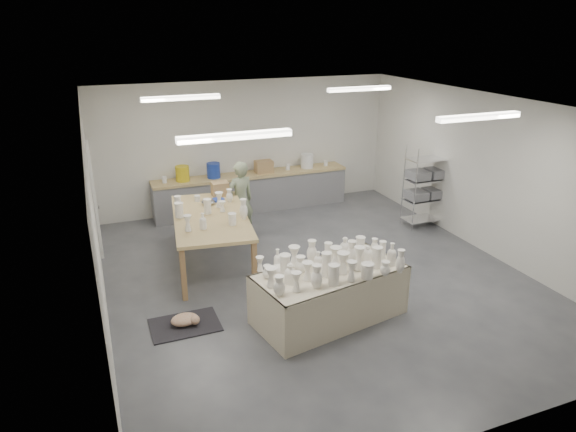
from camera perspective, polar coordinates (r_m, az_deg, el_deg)
name	(u,v)px	position (r m, az deg, el deg)	size (l,w,h in m)	color
room	(311,163)	(8.40, 2.55, 5.91)	(8.00, 8.02, 3.00)	#424449
back_counter	(252,191)	(12.11, -4.04, 2.83)	(4.60, 0.60, 1.24)	tan
wire_shelf	(426,185)	(11.44, 15.06, 3.33)	(0.88, 0.48, 1.80)	silver
drying_table	(329,291)	(7.74, 4.63, -8.34)	(2.40, 1.47, 1.16)	olive
work_table	(211,214)	(9.38, -8.52, 0.17)	(1.62, 2.71, 1.33)	tan
rug	(185,325)	(7.90, -11.38, -11.78)	(1.00, 0.70, 0.02)	black
cat	(186,319)	(7.85, -11.27, -11.20)	(0.47, 0.40, 0.17)	white
potter	(240,201)	(10.43, -5.32, 1.71)	(0.60, 0.39, 1.63)	gray
red_stool	(238,221)	(10.86, -5.63, -0.59)	(0.36, 0.36, 0.30)	red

